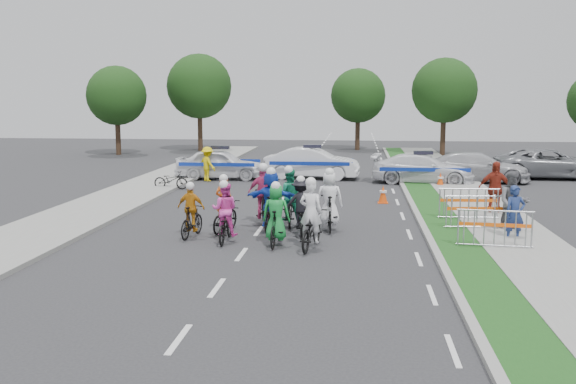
# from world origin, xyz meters

# --- Properties ---
(ground) EXTENTS (90.00, 90.00, 0.00)m
(ground) POSITION_xyz_m (0.00, 0.00, 0.00)
(ground) COLOR #28282B
(ground) RESTS_ON ground
(curb_right) EXTENTS (0.20, 60.00, 0.12)m
(curb_right) POSITION_xyz_m (5.10, 5.00, 0.06)
(curb_right) COLOR gray
(curb_right) RESTS_ON ground
(grass_strip) EXTENTS (1.20, 60.00, 0.11)m
(grass_strip) POSITION_xyz_m (5.80, 5.00, 0.06)
(grass_strip) COLOR #184215
(grass_strip) RESTS_ON ground
(sidewalk_right) EXTENTS (2.40, 60.00, 0.13)m
(sidewalk_right) POSITION_xyz_m (7.60, 5.00, 0.07)
(sidewalk_right) COLOR gray
(sidewalk_right) RESTS_ON ground
(sidewalk_left) EXTENTS (3.00, 60.00, 0.13)m
(sidewalk_left) POSITION_xyz_m (-6.50, 5.00, 0.07)
(sidewalk_left) COLOR gray
(sidewalk_left) RESTS_ON ground
(rider_0) EXTENTS (0.99, 2.03, 1.99)m
(rider_0) POSITION_xyz_m (1.77, 0.87, 0.65)
(rider_0) COLOR black
(rider_0) RESTS_ON ground
(rider_1) EXTENTS (0.79, 1.76, 1.82)m
(rider_1) POSITION_xyz_m (0.78, 1.12, 0.71)
(rider_1) COLOR black
(rider_1) RESTS_ON ground
(rider_2) EXTENTS (0.76, 1.77, 1.79)m
(rider_2) POSITION_xyz_m (-0.74, 1.46, 0.67)
(rider_2) COLOR black
(rider_2) RESTS_ON ground
(rider_3) EXTENTS (0.88, 1.63, 1.67)m
(rider_3) POSITION_xyz_m (-1.84, 1.92, 0.65)
(rider_3) COLOR black
(rider_3) RESTS_ON ground
(rider_4) EXTENTS (1.05, 1.82, 1.80)m
(rider_4) POSITION_xyz_m (1.33, 2.68, 0.70)
(rider_4) COLOR black
(rider_4) RESTS_ON ground
(rider_5) EXTENTS (1.63, 1.94, 2.01)m
(rider_5) POSITION_xyz_m (0.40, 2.99, 0.84)
(rider_5) COLOR black
(rider_5) RESTS_ON ground
(rider_6) EXTENTS (0.94, 1.84, 1.79)m
(rider_6) POSITION_xyz_m (-1.04, 2.85, 0.59)
(rider_6) COLOR black
(rider_6) RESTS_ON ground
(rider_7) EXTENTS (0.87, 1.91, 1.97)m
(rider_7) POSITION_xyz_m (2.16, 3.36, 0.76)
(rider_7) COLOR black
(rider_7) RESTS_ON ground
(rider_8) EXTENTS (0.90, 1.98, 1.95)m
(rider_8) POSITION_xyz_m (0.83, 3.99, 0.72)
(rider_8) COLOR black
(rider_8) RESTS_ON ground
(rider_9) EXTENTS (1.07, 1.98, 2.01)m
(rider_9) POSITION_xyz_m (-0.01, 4.17, 0.77)
(rider_9) COLOR black
(rider_9) RESTS_ON ground
(police_car_0) EXTENTS (4.47, 1.87, 1.51)m
(police_car_0) POSITION_xyz_m (-3.86, 15.38, 0.76)
(police_car_0) COLOR white
(police_car_0) RESTS_ON ground
(police_car_1) EXTENTS (4.86, 2.00, 1.56)m
(police_car_1) POSITION_xyz_m (0.73, 16.05, 0.78)
(police_car_1) COLOR white
(police_car_1) RESTS_ON ground
(police_car_2) EXTENTS (5.07, 2.68, 1.40)m
(police_car_2) POSITION_xyz_m (6.13, 14.76, 0.70)
(police_car_2) COLOR white
(police_car_2) RESTS_ON ground
(civilian_sedan) EXTENTS (5.20, 2.66, 1.44)m
(civilian_sedan) POSITION_xyz_m (8.81, 15.66, 0.72)
(civilian_sedan) COLOR #B0B0B5
(civilian_sedan) RESTS_ON ground
(civilian_suv) EXTENTS (5.48, 2.62, 1.51)m
(civilian_suv) POSITION_xyz_m (12.76, 17.42, 0.75)
(civilian_suv) COLOR slate
(civilian_suv) RESTS_ON ground
(spectator_0) EXTENTS (0.66, 0.50, 1.62)m
(spectator_0) POSITION_xyz_m (7.52, 2.42, 0.81)
(spectator_0) COLOR navy
(spectator_0) RESTS_ON ground
(spectator_1) EXTENTS (1.03, 0.85, 1.93)m
(spectator_1) POSITION_xyz_m (7.70, 3.40, 0.96)
(spectator_1) COLOR #58575C
(spectator_1) RESTS_ON ground
(spectator_2) EXTENTS (1.12, 0.48, 1.91)m
(spectator_2) POSITION_xyz_m (7.77, 6.45, 0.96)
(spectator_2) COLOR maroon
(spectator_2) RESTS_ON ground
(marshal_hiviz) EXTENTS (1.23, 1.20, 1.69)m
(marshal_hiviz) POSITION_xyz_m (-4.32, 14.51, 0.84)
(marshal_hiviz) COLOR yellow
(marshal_hiviz) RESTS_ON ground
(barrier_0) EXTENTS (2.04, 0.70, 1.12)m
(barrier_0) POSITION_xyz_m (6.70, 1.14, 0.56)
(barrier_0) COLOR #A5A8AD
(barrier_0) RESTS_ON ground
(barrier_1) EXTENTS (2.04, 0.70, 1.12)m
(barrier_1) POSITION_xyz_m (6.70, 3.70, 0.56)
(barrier_1) COLOR #A5A8AD
(barrier_1) RESTS_ON ground
(barrier_2) EXTENTS (2.02, 0.61, 1.12)m
(barrier_2) POSITION_xyz_m (6.70, 5.27, 0.56)
(barrier_2) COLOR #A5A8AD
(barrier_2) RESTS_ON ground
(cone_0) EXTENTS (0.40, 0.40, 0.70)m
(cone_0) POSITION_xyz_m (4.03, 8.78, 0.34)
(cone_0) COLOR #F24C0C
(cone_0) RESTS_ON ground
(cone_1) EXTENTS (0.40, 0.40, 0.70)m
(cone_1) POSITION_xyz_m (6.81, 13.45, 0.34)
(cone_1) COLOR #F24C0C
(cone_1) RESTS_ON ground
(parked_bike) EXTENTS (1.60, 0.64, 0.82)m
(parked_bike) POSITION_xyz_m (-5.32, 11.61, 0.41)
(parked_bike) COLOR black
(parked_bike) RESTS_ON ground
(tree_0) EXTENTS (4.20, 4.20, 6.30)m
(tree_0) POSITION_xyz_m (-14.00, 28.00, 4.19)
(tree_0) COLOR #382619
(tree_0) RESTS_ON ground
(tree_1) EXTENTS (4.55, 4.55, 6.82)m
(tree_1) POSITION_xyz_m (9.00, 30.00, 4.54)
(tree_1) COLOR #382619
(tree_1) RESTS_ON ground
(tree_3) EXTENTS (4.90, 4.90, 7.35)m
(tree_3) POSITION_xyz_m (-9.00, 32.00, 4.89)
(tree_3) COLOR #382619
(tree_3) RESTS_ON ground
(tree_4) EXTENTS (4.20, 4.20, 6.30)m
(tree_4) POSITION_xyz_m (3.00, 34.00, 4.19)
(tree_4) COLOR #382619
(tree_4) RESTS_ON ground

